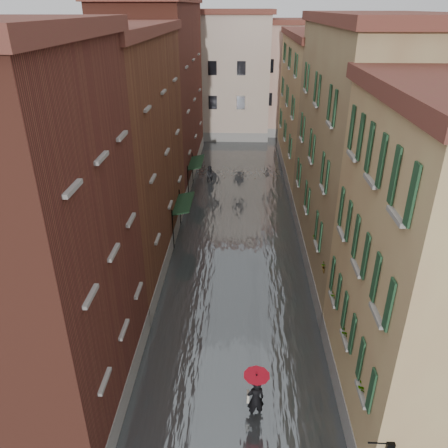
# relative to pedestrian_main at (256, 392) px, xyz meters

# --- Properties ---
(ground) EXTENTS (120.00, 120.00, 0.00)m
(ground) POSITION_rel_pedestrian_main_xyz_m (-0.84, 2.68, -1.24)
(ground) COLOR #565658
(ground) RESTS_ON ground
(floodwater) EXTENTS (10.00, 60.00, 0.20)m
(floodwater) POSITION_rel_pedestrian_main_xyz_m (-0.84, 15.68, -1.14)
(floodwater) COLOR #4B5053
(floodwater) RESTS_ON ground
(building_left_near) EXTENTS (6.00, 8.00, 13.00)m
(building_left_near) POSITION_rel_pedestrian_main_xyz_m (-7.84, 0.68, 5.26)
(building_left_near) COLOR brown
(building_left_near) RESTS_ON ground
(building_left_mid) EXTENTS (6.00, 14.00, 12.50)m
(building_left_mid) POSITION_rel_pedestrian_main_xyz_m (-7.84, 11.68, 5.01)
(building_left_mid) COLOR brown
(building_left_mid) RESTS_ON ground
(building_left_far) EXTENTS (6.00, 16.00, 14.00)m
(building_left_far) POSITION_rel_pedestrian_main_xyz_m (-7.84, 26.68, 5.76)
(building_left_far) COLOR brown
(building_left_far) RESTS_ON ground
(building_right_mid) EXTENTS (6.00, 14.00, 13.00)m
(building_right_mid) POSITION_rel_pedestrian_main_xyz_m (6.16, 11.68, 5.26)
(building_right_mid) COLOR #9E8D5F
(building_right_mid) RESTS_ON ground
(building_right_far) EXTENTS (6.00, 16.00, 11.50)m
(building_right_far) POSITION_rel_pedestrian_main_xyz_m (6.16, 26.68, 4.51)
(building_right_far) COLOR tan
(building_right_far) RESTS_ON ground
(building_end_cream) EXTENTS (12.00, 9.00, 13.00)m
(building_end_cream) POSITION_rel_pedestrian_main_xyz_m (-3.84, 40.68, 5.26)
(building_end_cream) COLOR #B6A590
(building_end_cream) RESTS_ON ground
(building_end_pink) EXTENTS (10.00, 9.00, 12.00)m
(building_end_pink) POSITION_rel_pedestrian_main_xyz_m (5.16, 42.68, 4.76)
(building_end_pink) COLOR tan
(building_end_pink) RESTS_ON ground
(awning_near) EXTENTS (1.09, 3.32, 2.80)m
(awning_near) POSITION_rel_pedestrian_main_xyz_m (-4.32, 13.82, 1.23)
(awning_near) COLOR black
(awning_near) RESTS_ON ground
(awning_far) EXTENTS (1.09, 3.37, 2.80)m
(awning_far) POSITION_rel_pedestrian_main_xyz_m (-4.32, 21.94, 1.24)
(awning_far) COLOR black
(awning_far) RESTS_ON ground
(wall_lantern) EXTENTS (0.71, 0.22, 0.35)m
(wall_lantern) POSITION_rel_pedestrian_main_xyz_m (3.49, -3.32, 1.77)
(wall_lantern) COLOR black
(wall_lantern) RESTS_ON ground
(window_planters) EXTENTS (0.59, 10.64, 0.84)m
(window_planters) POSITION_rel_pedestrian_main_xyz_m (3.28, 3.24, 2.27)
(window_planters) COLOR brown
(window_planters) RESTS_ON ground
(pedestrian_main) EXTENTS (0.96, 0.96, 2.06)m
(pedestrian_main) POSITION_rel_pedestrian_main_xyz_m (0.00, 0.00, 0.00)
(pedestrian_main) COLOR black
(pedestrian_main) RESTS_ON ground
(pedestrian_far) EXTENTS (0.82, 0.66, 1.61)m
(pedestrian_far) POSITION_rel_pedestrian_main_xyz_m (-3.29, 23.72, -0.43)
(pedestrian_far) COLOR black
(pedestrian_far) RESTS_ON ground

